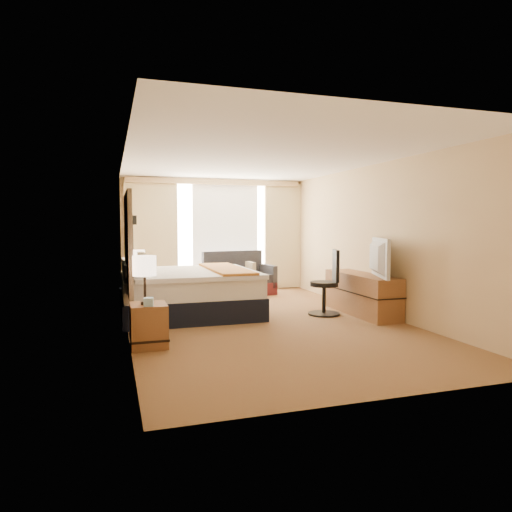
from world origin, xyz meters
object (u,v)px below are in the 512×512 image
object	(u,v)px
media_dresser	(361,294)
television	(374,257)
nightstand_left	(149,325)
desk_chair	(328,286)
lamp_left	(144,267)
floor_lamp	(133,241)
lamp_right	(138,257)
loveseat	(238,280)
bed	(188,292)
nightstand_right	(138,296)

from	to	relation	value
media_dresser	television	world-z (taller)	television
nightstand_left	television	size ratio (longest dim) A/B	0.50
desk_chair	lamp_left	xyz separation A→B (m)	(-3.14, -1.20, 0.53)
lamp_left	floor_lamp	bearing A→B (deg)	89.79
media_dresser	desk_chair	xyz separation A→B (m)	(-0.60, 0.11, 0.15)
lamp_right	nightstand_left	bearing A→B (deg)	-90.25
nightstand_left	desk_chair	xyz separation A→B (m)	(3.10, 1.16, 0.23)
lamp_left	loveseat	bearing A→B (deg)	59.61
lamp_left	lamp_right	distance (m)	2.54
floor_lamp	lamp_left	bearing A→B (deg)	-90.21
loveseat	floor_lamp	bearing A→B (deg)	-176.32
lamp_left	nightstand_left	bearing A→B (deg)	47.46
media_dresser	lamp_left	xyz separation A→B (m)	(-3.74, -1.10, 0.68)
bed	lamp_left	distance (m)	2.21
media_dresser	desk_chair	size ratio (longest dim) A/B	1.60
desk_chair	nightstand_right	bearing A→B (deg)	174.70
television	lamp_right	bearing A→B (deg)	83.05
nightstand_left	loveseat	distance (m)	4.43
nightstand_right	media_dresser	distance (m)	3.97
floor_lamp	lamp_right	distance (m)	0.89
nightstand_right	media_dresser	world-z (taller)	media_dresser
floor_lamp	nightstand_right	bearing A→B (deg)	-87.98
floor_lamp	lamp_left	xyz separation A→B (m)	(-0.01, -3.40, -0.20)
lamp_left	nightstand_right	bearing A→B (deg)	89.04
floor_lamp	desk_chair	distance (m)	3.89
desk_chair	lamp_left	bearing A→B (deg)	-140.91
bed	lamp_right	xyz separation A→B (m)	(-0.80, 0.59, 0.58)
lamp_left	lamp_right	size ratio (longest dim) A/B	1.12
media_dresser	floor_lamp	size ratio (longest dim) A/B	1.04
nightstand_left	loveseat	bearing A→B (deg)	59.78
bed	loveseat	size ratio (longest dim) A/B	1.37
nightstand_left	bed	size ratio (longest dim) A/B	0.24
loveseat	desk_chair	xyz separation A→B (m)	(0.87, -2.67, 0.18)
nightstand_right	floor_lamp	distance (m)	1.27
nightstand_left	desk_chair	world-z (taller)	desk_chair
loveseat	television	world-z (taller)	television
media_dresser	loveseat	world-z (taller)	loveseat
bed	floor_lamp	xyz separation A→B (m)	(-0.84, 1.45, 0.82)
loveseat	nightstand_left	bearing A→B (deg)	-128.46
media_dresser	loveseat	distance (m)	3.14
desk_chair	television	xyz separation A→B (m)	(0.55, -0.55, 0.52)
nightstand_left	television	world-z (taller)	television
media_dresser	lamp_left	distance (m)	3.96
lamp_left	desk_chair	bearing A→B (deg)	20.95
lamp_right	floor_lamp	bearing A→B (deg)	92.74
nightstand_left	bed	distance (m)	2.07
nightstand_right	television	distance (m)	4.18
media_dresser	nightstand_right	bearing A→B (deg)	158.60
loveseat	desk_chair	size ratio (longest dim) A/B	1.45
media_dresser	lamp_right	xyz separation A→B (m)	(-3.69, 1.44, 0.63)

